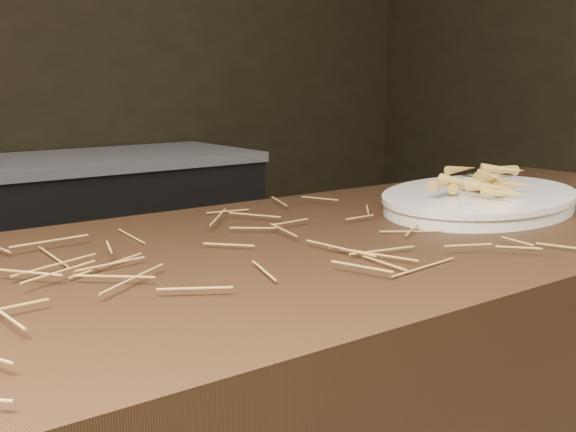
% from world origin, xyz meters
% --- Properties ---
extents(back_counter, '(1.82, 0.62, 0.84)m').
position_xyz_m(back_counter, '(0.30, 2.18, 0.42)').
color(back_counter, black).
rests_on(back_counter, ground).
extents(straw_bedding, '(1.40, 0.60, 0.02)m').
position_xyz_m(straw_bedding, '(0.00, 0.30, 0.91)').
color(straw_bedding, olive).
rests_on(straw_bedding, main_counter).
extents(serving_platter, '(0.58, 0.48, 0.03)m').
position_xyz_m(serving_platter, '(0.59, 0.32, 0.91)').
color(serving_platter, white).
rests_on(serving_platter, main_counter).
extents(roasted_veg_heap, '(0.29, 0.25, 0.05)m').
position_xyz_m(roasted_veg_heap, '(0.59, 0.32, 0.95)').
color(roasted_veg_heap, '#B18731').
rests_on(roasted_veg_heap, serving_platter).
extents(serving_fork, '(0.05, 0.19, 0.00)m').
position_xyz_m(serving_fork, '(0.76, 0.36, 0.93)').
color(serving_fork, silver).
rests_on(serving_fork, serving_platter).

